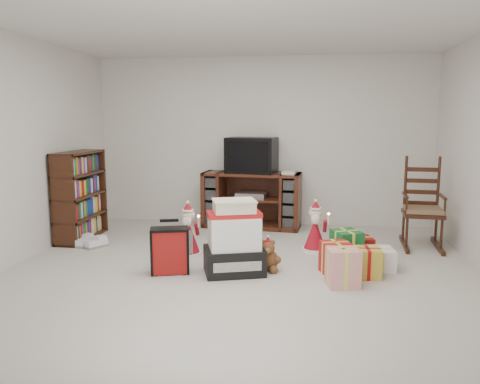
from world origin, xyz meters
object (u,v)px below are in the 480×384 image
(santa_figurine, at_px, (315,232))
(bookshelf, at_px, (80,197))
(teddy_bear, at_px, (268,257))
(sneaker_pair, at_px, (91,243))
(gift_pile, at_px, (234,242))
(crt_television, at_px, (252,155))
(tv_stand, at_px, (252,200))
(rocking_chair, at_px, (421,215))
(gift_cluster, at_px, (355,257))
(red_suitcase, at_px, (170,250))
(mrs_claus_figurine, at_px, (188,235))

(santa_figurine, bearing_deg, bookshelf, 175.94)
(teddy_bear, height_order, sneaker_pair, teddy_bear)
(gift_pile, height_order, sneaker_pair, gift_pile)
(crt_television, bearing_deg, gift_pile, -79.97)
(tv_stand, distance_m, sneaker_pair, 2.35)
(tv_stand, distance_m, rocking_chair, 2.35)
(rocking_chair, bearing_deg, bookshelf, -172.15)
(rocking_chair, height_order, teddy_bear, rocking_chair)
(crt_television, bearing_deg, teddy_bear, -70.21)
(gift_pile, bearing_deg, gift_cluster, -5.84)
(bookshelf, height_order, crt_television, crt_television)
(crt_television, bearing_deg, red_suitcase, -96.72)
(rocking_chair, relative_size, mrs_claus_figurine, 1.85)
(gift_pile, bearing_deg, tv_stand, 73.95)
(mrs_claus_figurine, height_order, sneaker_pair, mrs_claus_figurine)
(mrs_claus_figurine, bearing_deg, bookshelf, 160.11)
(sneaker_pair, bearing_deg, santa_figurine, 20.82)
(red_suitcase, relative_size, sneaker_pair, 1.46)
(tv_stand, distance_m, mrs_claus_figurine, 1.67)
(gift_pile, bearing_deg, bookshelf, 135.22)
(bookshelf, xyz_separation_m, crt_television, (2.18, 0.96, 0.51))
(teddy_bear, xyz_separation_m, sneaker_pair, (-2.27, 0.63, -0.09))
(gift_pile, xyz_separation_m, mrs_claus_figurine, (-0.63, 0.57, -0.09))
(tv_stand, relative_size, rocking_chair, 1.25)
(tv_stand, bearing_deg, teddy_bear, -73.60)
(teddy_bear, bearing_deg, mrs_claus_figurine, 155.68)
(santa_figurine, bearing_deg, rocking_chair, 18.13)
(rocking_chair, xyz_separation_m, red_suitcase, (-2.83, -1.46, -0.16))
(crt_television, bearing_deg, bookshelf, -147.60)
(red_suitcase, xyz_separation_m, teddy_bear, (1.00, 0.22, -0.10))
(mrs_claus_figurine, distance_m, sneaker_pair, 1.33)
(santa_figurine, distance_m, crt_television, 1.70)
(rocking_chair, distance_m, gift_cluster, 1.47)
(mrs_claus_figurine, bearing_deg, gift_cluster, -9.55)
(tv_stand, bearing_deg, crt_television, -88.79)
(bookshelf, distance_m, gift_cluster, 3.62)
(bookshelf, distance_m, crt_television, 2.44)
(bookshelf, distance_m, sneaker_pair, 0.71)
(red_suitcase, bearing_deg, teddy_bear, -3.00)
(red_suitcase, xyz_separation_m, mrs_claus_figurine, (0.03, 0.66, 0.00))
(red_suitcase, height_order, santa_figurine, santa_figurine)
(gift_pile, bearing_deg, red_suitcase, 170.29)
(rocking_chair, bearing_deg, tv_stand, 166.16)
(gift_pile, xyz_separation_m, teddy_bear, (0.34, 0.14, -0.19))
(rocking_chair, relative_size, red_suitcase, 2.09)
(sneaker_pair, bearing_deg, rocking_chair, 25.71)
(red_suitcase, height_order, gift_cluster, red_suitcase)
(gift_pile, distance_m, red_suitcase, 0.67)
(santa_figurine, xyz_separation_m, sneaker_pair, (-2.78, -0.17, -0.19))
(gift_cluster, bearing_deg, sneaker_pair, 170.85)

